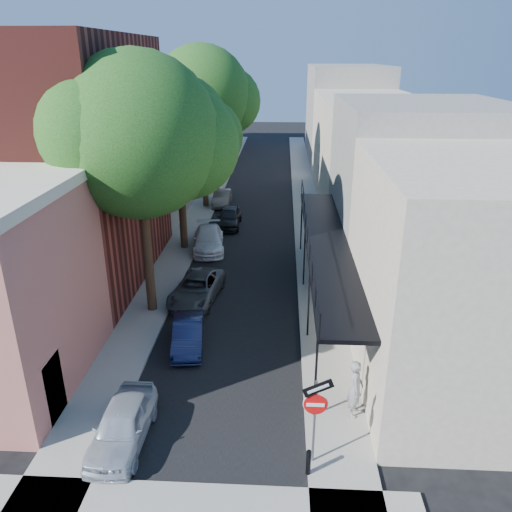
# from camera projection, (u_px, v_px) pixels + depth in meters

# --- Properties ---
(ground) EXTENTS (160.00, 160.00, 0.00)m
(ground) POSITION_uv_depth(u_px,v_px,m) (200.00, 486.00, 13.80)
(ground) COLOR black
(ground) RESTS_ON ground
(road_surface) EXTENTS (6.00, 64.00, 0.01)m
(road_surface) POSITION_uv_depth(u_px,v_px,m) (257.00, 197.00, 41.56)
(road_surface) COLOR black
(road_surface) RESTS_ON ground
(sidewalk_left) EXTENTS (2.00, 64.00, 0.12)m
(sidewalk_left) POSITION_uv_depth(u_px,v_px,m) (209.00, 196.00, 41.73)
(sidewalk_left) COLOR gray
(sidewalk_left) RESTS_ON ground
(sidewalk_right) EXTENTS (2.00, 64.00, 0.12)m
(sidewalk_right) POSITION_uv_depth(u_px,v_px,m) (305.00, 198.00, 41.34)
(sidewalk_right) COLOR gray
(sidewalk_right) RESTS_ON ground
(buildings_left) EXTENTS (10.10, 59.10, 12.00)m
(buildings_left) POSITION_uv_depth(u_px,v_px,m) (137.00, 139.00, 39.02)
(buildings_left) COLOR #B6695D
(buildings_left) RESTS_ON ground
(buildings_right) EXTENTS (9.80, 55.00, 10.00)m
(buildings_right) POSITION_uv_depth(u_px,v_px,m) (371.00, 146.00, 38.98)
(buildings_right) COLOR beige
(buildings_right) RESTS_ON ground
(sign_post) EXTENTS (0.89, 0.17, 2.99)m
(sign_post) POSITION_uv_depth(u_px,v_px,m) (316.00, 407.00, 13.78)
(sign_post) COLOR #595B60
(sign_post) RESTS_ON ground
(bollard) EXTENTS (0.14, 0.14, 0.80)m
(bollard) POSITION_uv_depth(u_px,v_px,m) (308.00, 462.00, 13.92)
(bollard) COLOR black
(bollard) RESTS_ON sidewalk_right
(oak_near) EXTENTS (7.48, 6.80, 11.42)m
(oak_near) POSITION_uv_depth(u_px,v_px,m) (150.00, 138.00, 20.50)
(oak_near) COLOR #372616
(oak_near) RESTS_ON ground
(oak_mid) EXTENTS (6.60, 6.00, 10.20)m
(oak_mid) POSITION_uv_depth(u_px,v_px,m) (185.00, 131.00, 28.18)
(oak_mid) COLOR #372616
(oak_mid) RESTS_ON ground
(oak_far) EXTENTS (7.70, 7.00, 11.90)m
(oak_far) POSITION_uv_depth(u_px,v_px,m) (208.00, 96.00, 36.09)
(oak_far) COLOR #372616
(oak_far) RESTS_ON ground
(parked_car_a) EXTENTS (1.53, 3.74, 1.27)m
(parked_car_a) POSITION_uv_depth(u_px,v_px,m) (122.00, 425.00, 15.16)
(parked_car_a) COLOR #AEB5C1
(parked_car_a) RESTS_ON ground
(parked_car_b) EXTENTS (1.60, 3.51, 1.11)m
(parked_car_b) POSITION_uv_depth(u_px,v_px,m) (188.00, 334.00, 20.22)
(parked_car_b) COLOR #141B3E
(parked_car_b) RESTS_ON ground
(parked_car_c) EXTENTS (2.55, 4.56, 1.20)m
(parked_car_c) POSITION_uv_depth(u_px,v_px,m) (197.00, 288.00, 24.06)
(parked_car_c) COLOR #4D4E53
(parked_car_c) RESTS_ON ground
(parked_car_d) EXTENTS (2.39, 4.62, 1.28)m
(parked_car_d) POSITION_uv_depth(u_px,v_px,m) (209.00, 240.00, 30.29)
(parked_car_d) COLOR white
(parked_car_d) RESTS_ON ground
(parked_car_e) EXTENTS (1.58, 3.92, 1.33)m
(parked_car_e) POSITION_uv_depth(u_px,v_px,m) (229.00, 217.00, 34.37)
(parked_car_e) COLOR black
(parked_car_e) RESTS_ON ground
(parked_car_f) EXTENTS (1.35, 3.68, 1.21)m
(parked_car_f) POSITION_uv_depth(u_px,v_px,m) (222.00, 198.00, 39.21)
(parked_car_f) COLOR #645D54
(parked_car_f) RESTS_ON ground
(pedestrian) EXTENTS (0.59, 0.80, 2.00)m
(pedestrian) POSITION_uv_depth(u_px,v_px,m) (355.00, 388.00, 16.04)
(pedestrian) COLOR gray
(pedestrian) RESTS_ON sidewalk_right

